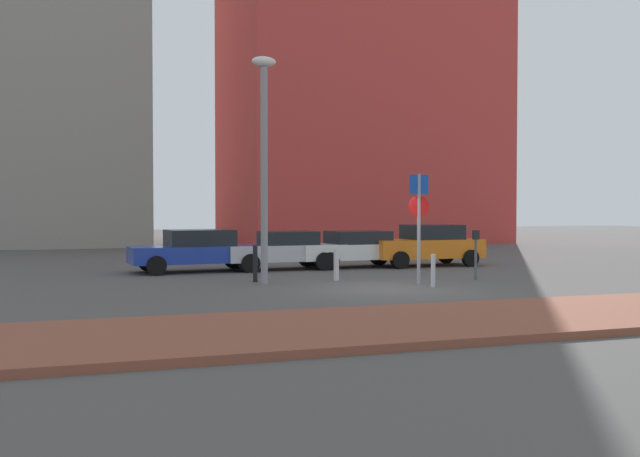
{
  "coord_description": "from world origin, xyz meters",
  "views": [
    {
      "loc": [
        -7.89,
        -17.49,
        2.14
      ],
      "look_at": [
        -1.25,
        1.95,
        1.59
      ],
      "focal_mm": 39.95,
      "sensor_mm": 36.0,
      "label": 1
    }
  ],
  "objects_px": {
    "parked_car_silver": "(285,249)",
    "parked_car_white": "(354,248)",
    "parked_car_blue": "(198,250)",
    "traffic_bollard_near": "(433,271)",
    "traffic_bollard_mid": "(336,264)",
    "traffic_bollard_far": "(255,264)",
    "parking_sign_post": "(419,215)",
    "street_lamp": "(264,149)",
    "parked_car_orange": "(426,245)",
    "parking_meter": "(476,248)"
  },
  "relations": [
    {
      "from": "parking_meter",
      "to": "parked_car_orange",
      "type": "bearing_deg",
      "value": 78.49
    },
    {
      "from": "parking_sign_post",
      "to": "parking_meter",
      "type": "distance_m",
      "value": 2.53
    },
    {
      "from": "street_lamp",
      "to": "traffic_bollard_far",
      "type": "relative_size",
      "value": 5.96
    },
    {
      "from": "parked_car_blue",
      "to": "parked_car_silver",
      "type": "bearing_deg",
      "value": -1.35
    },
    {
      "from": "parked_car_blue",
      "to": "traffic_bollard_mid",
      "type": "height_order",
      "value": "parked_car_blue"
    },
    {
      "from": "parked_car_blue",
      "to": "parked_car_silver",
      "type": "distance_m",
      "value": 3.1
    },
    {
      "from": "parked_car_orange",
      "to": "parked_car_silver",
      "type": "bearing_deg",
      "value": 178.2
    },
    {
      "from": "parked_car_silver",
      "to": "street_lamp",
      "type": "xyz_separation_m",
      "value": [
        -1.97,
        -4.72,
        3.14
      ]
    },
    {
      "from": "parked_car_silver",
      "to": "street_lamp",
      "type": "relative_size",
      "value": 0.66
    },
    {
      "from": "parking_sign_post",
      "to": "street_lamp",
      "type": "height_order",
      "value": "street_lamp"
    },
    {
      "from": "traffic_bollard_near",
      "to": "parked_car_orange",
      "type": "bearing_deg",
      "value": 64.1
    },
    {
      "from": "parking_sign_post",
      "to": "traffic_bollard_far",
      "type": "height_order",
      "value": "parking_sign_post"
    },
    {
      "from": "parked_car_white",
      "to": "traffic_bollard_mid",
      "type": "bearing_deg",
      "value": -117.78
    },
    {
      "from": "traffic_bollard_near",
      "to": "parked_car_silver",
      "type": "bearing_deg",
      "value": 108.3
    },
    {
      "from": "parking_meter",
      "to": "parking_sign_post",
      "type": "bearing_deg",
      "value": -164.75
    },
    {
      "from": "parked_car_silver",
      "to": "parking_meter",
      "type": "relative_size",
      "value": 2.82
    },
    {
      "from": "parked_car_orange",
      "to": "traffic_bollard_far",
      "type": "distance_m",
      "value": 8.49
    },
    {
      "from": "traffic_bollard_far",
      "to": "street_lamp",
      "type": "bearing_deg",
      "value": -83.5
    },
    {
      "from": "parked_car_silver",
      "to": "parked_car_white",
      "type": "bearing_deg",
      "value": 1.43
    },
    {
      "from": "parking_meter",
      "to": "street_lamp",
      "type": "relative_size",
      "value": 0.23
    },
    {
      "from": "parking_meter",
      "to": "traffic_bollard_near",
      "type": "height_order",
      "value": "parking_meter"
    },
    {
      "from": "traffic_bollard_far",
      "to": "traffic_bollard_near",
      "type": "bearing_deg",
      "value": -33.91
    },
    {
      "from": "street_lamp",
      "to": "traffic_bollard_far",
      "type": "height_order",
      "value": "street_lamp"
    },
    {
      "from": "parking_sign_post",
      "to": "street_lamp",
      "type": "distance_m",
      "value": 4.79
    },
    {
      "from": "parked_car_white",
      "to": "street_lamp",
      "type": "bearing_deg",
      "value": -134.11
    },
    {
      "from": "parking_meter",
      "to": "parked_car_white",
      "type": "bearing_deg",
      "value": 107.65
    },
    {
      "from": "parked_car_silver",
      "to": "traffic_bollard_mid",
      "type": "distance_m",
      "value": 4.29
    },
    {
      "from": "parked_car_blue",
      "to": "parking_meter",
      "type": "height_order",
      "value": "parking_meter"
    },
    {
      "from": "street_lamp",
      "to": "traffic_bollard_near",
      "type": "relative_size",
      "value": 7.1
    },
    {
      "from": "parked_car_blue",
      "to": "parking_meter",
      "type": "relative_size",
      "value": 3.06
    },
    {
      "from": "parked_car_white",
      "to": "parked_car_orange",
      "type": "xyz_separation_m",
      "value": [
        2.86,
        -0.24,
        0.08
      ]
    },
    {
      "from": "parked_car_orange",
      "to": "parked_car_white",
      "type": "bearing_deg",
      "value": 175.21
    },
    {
      "from": "parked_car_silver",
      "to": "parking_sign_post",
      "type": "height_order",
      "value": "parking_sign_post"
    },
    {
      "from": "parked_car_blue",
      "to": "traffic_bollard_near",
      "type": "bearing_deg",
      "value": -52.29
    },
    {
      "from": "parked_car_orange",
      "to": "traffic_bollard_far",
      "type": "height_order",
      "value": "parked_car_orange"
    },
    {
      "from": "traffic_bollard_far",
      "to": "parked_car_orange",
      "type": "bearing_deg",
      "value": 26.58
    },
    {
      "from": "parking_sign_post",
      "to": "traffic_bollard_near",
      "type": "bearing_deg",
      "value": -85.26
    },
    {
      "from": "parked_car_orange",
      "to": "parking_sign_post",
      "type": "distance_m",
      "value": 6.92
    },
    {
      "from": "parked_car_orange",
      "to": "parking_sign_post",
      "type": "bearing_deg",
      "value": -119.16
    },
    {
      "from": "parked_car_silver",
      "to": "traffic_bollard_far",
      "type": "bearing_deg",
      "value": -117.35
    },
    {
      "from": "parked_car_silver",
      "to": "parked_car_white",
      "type": "relative_size",
      "value": 0.97
    },
    {
      "from": "parked_car_blue",
      "to": "parked_car_silver",
      "type": "xyz_separation_m",
      "value": [
        3.1,
        -0.07,
        -0.04
      ]
    },
    {
      "from": "parked_car_silver",
      "to": "parked_car_orange",
      "type": "height_order",
      "value": "parked_car_orange"
    },
    {
      "from": "parked_car_blue",
      "to": "parking_meter",
      "type": "xyz_separation_m",
      "value": [
        7.55,
        -5.59,
        0.22
      ]
    },
    {
      "from": "parked_car_orange",
      "to": "traffic_bollard_far",
      "type": "bearing_deg",
      "value": -153.42
    },
    {
      "from": "parked_car_orange",
      "to": "parking_sign_post",
      "type": "xyz_separation_m",
      "value": [
        -3.32,
        -5.95,
        1.19
      ]
    },
    {
      "from": "parked_car_blue",
      "to": "traffic_bollard_mid",
      "type": "xyz_separation_m",
      "value": [
        3.49,
        -4.34,
        -0.28
      ]
    },
    {
      "from": "parked_car_silver",
      "to": "parking_sign_post",
      "type": "bearing_deg",
      "value": -70.13
    },
    {
      "from": "parked_car_silver",
      "to": "traffic_bollard_mid",
      "type": "relative_size",
      "value": 4.45
    },
    {
      "from": "street_lamp",
      "to": "traffic_bollard_mid",
      "type": "bearing_deg",
      "value": 10.93
    }
  ]
}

